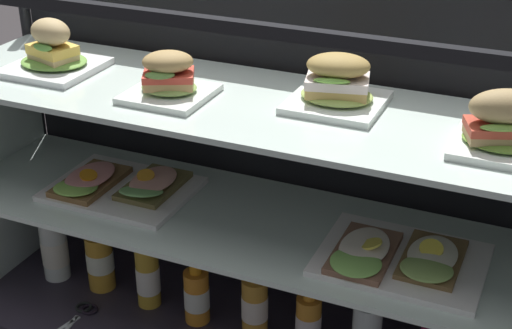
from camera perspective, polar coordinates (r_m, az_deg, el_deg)
The scene contains 18 objects.
case_frame at distance 1.79m, azimuth 1.89°, elevation 1.28°, with size 1.56×0.45×0.89m.
riser_lower_tier at distance 1.82m, azimuth 0.00°, elevation -8.93°, with size 1.50×0.39×0.31m.
shelf_lower_glass at distance 1.73m, azimuth 0.00°, elevation -4.52°, with size 1.51×0.40×0.01m, color silver.
riser_upper_tier at distance 1.66m, azimuth 0.00°, elevation -0.20°, with size 1.50×0.39×0.28m.
shelf_upper_glass at distance 1.60m, azimuth 0.00°, elevation 4.47°, with size 1.51×0.40×0.01m, color silver.
plated_roll_sandwich_far_left at distance 1.83m, azimuth -15.01°, elevation 8.05°, with size 0.20×0.20×0.12m.
plated_roll_sandwich_right_of_center at distance 1.62m, azimuth -6.58°, elevation 6.32°, with size 0.17×0.17×0.10m.
plated_roll_sandwich_left_of_center at distance 1.57m, azimuth 6.12°, elevation 5.86°, with size 0.19×0.19×0.11m.
plated_roll_sandwich_mid_right at distance 1.43m, azimuth 18.11°, elevation 2.71°, with size 0.17×0.17×0.12m.
open_sandwich_tray_far_left at distance 1.87m, azimuth -10.17°, elevation -1.52°, with size 0.34×0.27×0.06m.
open_sandwich_tray_near_left_corner at distance 1.60m, azimuth 10.53°, elevation -6.91°, with size 0.34×0.27×0.06m.
juice_bottle_back_right at distance 2.14m, azimuth -14.92°, elevation -5.97°, with size 0.07×0.07×0.23m.
juice_bottle_tucked_behind at distance 2.07m, azimuth -11.64°, elevation -6.94°, with size 0.07×0.07×0.21m.
juice_bottle_front_fourth at distance 1.98m, azimuth -8.14°, elevation -8.05°, with size 0.06×0.06×0.24m.
juice_bottle_back_center at distance 1.93m, azimuth -4.44°, elevation -9.65°, with size 0.06×0.06×0.20m.
juice_bottle_front_middle at distance 1.87m, azimuth -0.10°, elevation -10.53°, with size 0.07×0.07×0.22m.
juice_bottle_front_right_end at distance 1.84m, azimuth 3.96°, elevation -11.63°, with size 0.06×0.06×0.20m.
kitchen_scissors at distance 2.03m, azimuth -12.98°, elevation -10.83°, with size 0.07×0.18×0.01m.
Camera 1 is at (0.60, -1.36, 1.25)m, focal length 53.24 mm.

